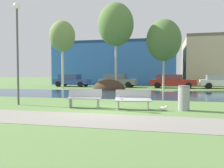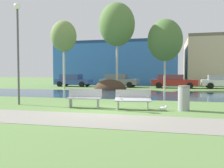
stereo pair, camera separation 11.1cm
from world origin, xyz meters
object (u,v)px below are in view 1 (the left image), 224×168
Objects in this scene: seagull at (163,108)px; parked_sedan_second_grey at (117,80)px; bench_right at (133,99)px; streetlamp at (17,37)px; parked_van_nearest_blue at (71,80)px; trash_bin at (184,98)px; parked_wagon_fourth_white at (223,81)px; bench_left at (84,98)px; parked_hatch_third_red at (172,81)px.

seagull is 17.38m from parked_sedan_second_grey.
bench_right is 1.39m from seagull.
bench_right is at bearing -75.46° from parked_sedan_second_grey.
streetlamp is 1.18× the size of parked_van_nearest_blue.
trash_bin is 0.22× the size of parked_wagon_fourth_white.
parked_sedan_second_grey is 11.30m from parked_wagon_fourth_white.
trash_bin is 0.21× the size of streetlamp.
parked_sedan_second_grey is (-1.92, 16.27, 0.33)m from bench_left.
streetlamp is (-3.68, 0.23, 3.01)m from bench_left.
parked_wagon_fourth_white reaches higher than bench_right.
parked_sedan_second_grey is (1.76, 16.04, -2.68)m from streetlamp.
parked_hatch_third_red is at bearing 75.30° from bench_left.
parked_hatch_third_red reaches higher than parked_wagon_fourth_white.
streetlamp is 16.35m from parked_sedan_second_grey.
parked_van_nearest_blue is at bearing 115.01° from bench_left.
streetlamp reaches higher than bench_right.
streetlamp is (-5.98, 0.23, 3.01)m from bench_right.
seagull is 0.08× the size of streetlamp.
parked_sedan_second_grey reaches higher than bench_right.
parked_sedan_second_grey is at bearing -179.96° from parked_wagon_fourth_white.
bench_left is 18.79m from parked_wagon_fourth_white.
streetlamp reaches higher than bench_left.
streetlamp is 1.07× the size of parked_wagon_fourth_white.
trash_bin is 19.99m from parked_van_nearest_blue.
bench_left is 1.54× the size of trash_bin.
parked_hatch_third_red reaches higher than bench_left.
bench_right is at bearing -113.51° from parked_wagon_fourth_white.
parked_wagon_fourth_white is at bearing 66.49° from bench_right.
bench_right is at bearing -174.86° from trash_bin.
bench_right is 18.93m from parked_van_nearest_blue.
bench_left is 16.58m from parked_hatch_third_red.
streetlamp is 16.62m from parked_van_nearest_blue.
parked_van_nearest_blue reaches higher than seagull.
bench_right is 4.20× the size of seagull.
parked_wagon_fourth_white is at bearing 73.06° from trash_bin.
trash_bin is at bearing -106.94° from parked_wagon_fourth_white.
bench_left is at bearing -104.70° from parked_hatch_third_red.
seagull is at bearing -92.01° from parked_hatch_third_red.
parked_hatch_third_red is (7.88, 15.80, -2.70)m from streetlamp.
bench_left is at bearing -177.49° from trash_bin.
trash_bin is at bearing -0.23° from streetlamp.
trash_bin is 1.02m from seagull.
streetlamp reaches higher than parked_wagon_fourth_white.
parked_hatch_third_red is at bearing 87.99° from seagull.
seagull is at bearing -71.35° from parked_sedan_second_grey.
parked_sedan_second_grey is at bearing 177.80° from parked_hatch_third_red.
trash_bin reaches higher than bench_right.
parked_van_nearest_blue is at bearing 124.36° from seagull.
seagull is at bearing -109.25° from parked_wagon_fourth_white.
parked_wagon_fourth_white is (7.08, 16.27, 0.29)m from bench_right.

